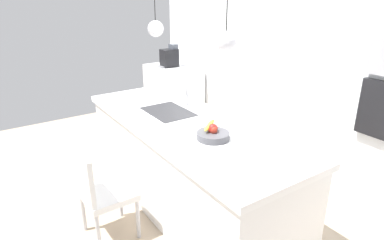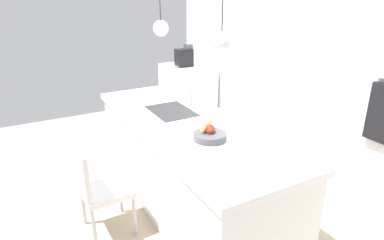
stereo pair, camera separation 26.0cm
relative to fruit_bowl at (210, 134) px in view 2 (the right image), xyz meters
The scene contains 11 objects.
floor 1.07m from the fruit_bowl, behind, with size 6.60×6.60×0.00m, color tan.
back_wall 1.77m from the fruit_bowl, 105.27° to the left, with size 6.00×0.10×2.60m, color white.
kitchen_island 0.68m from the fruit_bowl, behind, with size 2.67×0.98×0.92m.
sink_basin 0.81m from the fruit_bowl, behind, with size 0.56×0.40×0.02m, color #2D2D30.
faucet 0.85m from the fruit_bowl, 163.35° to the left, with size 0.02×0.17×0.22m.
fruit_bowl is the anchor object (origin of this frame).
side_counter 3.19m from the fruit_bowl, 155.41° to the left, with size 1.10×0.60×0.86m, color white.
coffee_machine 3.24m from the fruit_bowl, 156.13° to the left, with size 0.20×0.35×0.38m.
chair_near 1.09m from the fruit_bowl, 116.29° to the right, with size 0.45×0.44×0.89m.
pendant_light_left 1.28m from the fruit_bowl, behind, with size 0.16×0.16×0.76m.
pendant_light_right 0.79m from the fruit_bowl, 15.90° to the left, with size 0.16×0.16×0.76m.
Camera 2 is at (2.69, -1.43, 2.11)m, focal length 31.66 mm.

